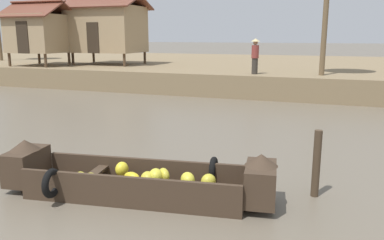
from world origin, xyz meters
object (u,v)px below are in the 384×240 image
at_px(stilt_house_mid_left, 106,28).
at_px(mooring_post, 316,164).
at_px(stilt_house_left, 40,32).
at_px(vendor_person, 255,54).
at_px(banana_boat, 136,179).

bearing_deg(stilt_house_mid_left, mooring_post, -47.54).
bearing_deg(mooring_post, stilt_house_left, 143.25).
relative_size(vendor_person, mooring_post, 1.33).
xyz_separation_m(banana_boat, mooring_post, (3.06, 1.15, 0.29)).
distance_m(stilt_house_left, stilt_house_mid_left, 3.94).
xyz_separation_m(stilt_house_left, stilt_house_mid_left, (3.24, 2.23, 0.25)).
bearing_deg(mooring_post, stilt_house_mid_left, 132.46).
xyz_separation_m(stilt_house_left, mooring_post, (16.68, -12.46, -2.45)).
bearing_deg(stilt_house_mid_left, vendor_person, -17.99).
distance_m(vendor_person, mooring_post, 12.01).
xyz_separation_m(vendor_person, mooring_post, (3.40, -11.43, -1.40)).
distance_m(stilt_house_left, vendor_person, 13.36).
xyz_separation_m(stilt_house_left, vendor_person, (13.28, -1.03, -1.05)).
relative_size(stilt_house_mid_left, vendor_person, 3.01).
distance_m(stilt_house_mid_left, vendor_person, 10.64).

